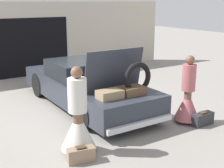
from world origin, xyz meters
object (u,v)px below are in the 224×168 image
person_right (188,99)px  suitcase_beside_right_person (203,119)px  car (86,85)px  suitcase_beside_left_person (81,155)px  person_left (78,123)px

person_right → suitcase_beside_right_person: size_ratio=2.90×
car → suitcase_beside_left_person: size_ratio=9.41×
person_left → suitcase_beside_right_person: 3.09m
person_left → suitcase_beside_left_person: size_ratio=3.20×
car → person_left: car is taller
suitcase_beside_left_person → suitcase_beside_right_person: bearing=0.2°
suitcase_beside_left_person → suitcase_beside_right_person: 3.18m
person_left → person_right: size_ratio=1.04×
suitcase_beside_right_person → suitcase_beside_left_person: bearing=-179.8°
person_right → suitcase_beside_left_person: (-3.01, -0.35, -0.44)m
car → person_left: size_ratio=2.94×
car → person_right: (1.43, -2.40, 0.01)m
person_right → suitcase_beside_right_person: (0.18, -0.35, -0.43)m
person_left → suitcase_beside_right_person: bearing=74.3°
car → suitcase_beside_right_person: car is taller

